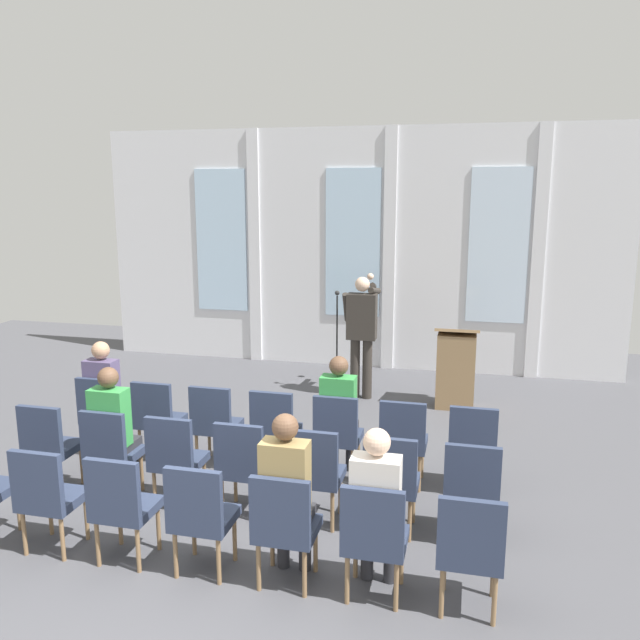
% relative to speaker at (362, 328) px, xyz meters
% --- Properties ---
extents(ground_plane, '(16.93, 16.93, 0.00)m').
position_rel_speaker_xyz_m(ground_plane, '(-0.45, -4.79, -1.04)').
color(ground_plane, '#4C4C51').
extents(rear_partition, '(8.79, 0.14, 4.01)m').
position_rel_speaker_xyz_m(rear_partition, '(-0.42, 1.71, 0.97)').
color(rear_partition, silver).
rests_on(rear_partition, ground).
extents(speaker, '(0.52, 0.69, 1.78)m').
position_rel_speaker_xyz_m(speaker, '(0.00, 0.00, 0.00)').
color(speaker, '#332D28').
rests_on(speaker, ground).
extents(mic_stand, '(0.28, 0.28, 1.55)m').
position_rel_speaker_xyz_m(mic_stand, '(-0.39, 0.11, -0.71)').
color(mic_stand, black).
rests_on(mic_stand, ground).
extents(lectern, '(0.60, 0.48, 1.16)m').
position_rel_speaker_xyz_m(lectern, '(1.35, -0.11, -0.49)').
color(lectern, '#93724C').
rests_on(lectern, ground).
extents(chair_r0_c0, '(0.46, 0.44, 0.94)m').
position_rel_speaker_xyz_m(chair_r0_c0, '(-2.50, -2.75, -0.51)').
color(chair_r0_c0, olive).
rests_on(chair_r0_c0, ground).
extents(audience_r0_c0, '(0.36, 0.39, 1.33)m').
position_rel_speaker_xyz_m(audience_r0_c0, '(-2.50, -2.67, -0.30)').
color(audience_r0_c0, '#2D2D33').
rests_on(audience_r0_c0, ground).
extents(chair_r0_c1, '(0.46, 0.44, 0.94)m').
position_rel_speaker_xyz_m(chair_r0_c1, '(-1.82, -2.75, -0.51)').
color(chair_r0_c1, olive).
rests_on(chair_r0_c1, ground).
extents(chair_r0_c2, '(0.46, 0.44, 0.94)m').
position_rel_speaker_xyz_m(chair_r0_c2, '(-1.14, -2.75, -0.51)').
color(chair_r0_c2, olive).
rests_on(chair_r0_c2, ground).
extents(chair_r0_c3, '(0.46, 0.44, 0.94)m').
position_rel_speaker_xyz_m(chair_r0_c3, '(-0.45, -2.75, -0.51)').
color(chair_r0_c3, olive).
rests_on(chair_r0_c3, ground).
extents(chair_r0_c4, '(0.46, 0.44, 0.94)m').
position_rel_speaker_xyz_m(chair_r0_c4, '(0.23, -2.75, -0.51)').
color(chair_r0_c4, olive).
rests_on(chair_r0_c4, ground).
extents(audience_r0_c4, '(0.36, 0.39, 1.33)m').
position_rel_speaker_xyz_m(audience_r0_c4, '(0.23, -2.67, -0.30)').
color(audience_r0_c4, '#2D2D33').
rests_on(audience_r0_c4, ground).
extents(chair_r0_c5, '(0.46, 0.44, 0.94)m').
position_rel_speaker_xyz_m(chair_r0_c5, '(0.91, -2.75, -0.51)').
color(chair_r0_c5, olive).
rests_on(chair_r0_c5, ground).
extents(chair_r0_c6, '(0.46, 0.44, 0.94)m').
position_rel_speaker_xyz_m(chair_r0_c6, '(1.60, -2.75, -0.51)').
color(chair_r0_c6, olive).
rests_on(chair_r0_c6, ground).
extents(chair_r1_c0, '(0.46, 0.44, 0.94)m').
position_rel_speaker_xyz_m(chair_r1_c0, '(-2.50, -3.71, -0.51)').
color(chair_r1_c0, olive).
rests_on(chair_r1_c0, ground).
extents(chair_r1_c1, '(0.46, 0.44, 0.94)m').
position_rel_speaker_xyz_m(chair_r1_c1, '(-1.82, -3.71, -0.51)').
color(chair_r1_c1, olive).
rests_on(chair_r1_c1, ground).
extents(audience_r1_c1, '(0.36, 0.39, 1.34)m').
position_rel_speaker_xyz_m(audience_r1_c1, '(-1.82, -3.63, -0.30)').
color(audience_r1_c1, '#2D2D33').
rests_on(audience_r1_c1, ground).
extents(chair_r1_c2, '(0.46, 0.44, 0.94)m').
position_rel_speaker_xyz_m(chair_r1_c2, '(-1.14, -3.71, -0.51)').
color(chair_r1_c2, olive).
rests_on(chair_r1_c2, ground).
extents(chair_r1_c3, '(0.46, 0.44, 0.94)m').
position_rel_speaker_xyz_m(chair_r1_c3, '(-0.45, -3.71, -0.51)').
color(chair_r1_c3, olive).
rests_on(chair_r1_c3, ground).
extents(chair_r1_c4, '(0.46, 0.44, 0.94)m').
position_rel_speaker_xyz_m(chair_r1_c4, '(0.23, -3.71, -0.51)').
color(chair_r1_c4, olive).
rests_on(chair_r1_c4, ground).
extents(chair_r1_c5, '(0.46, 0.44, 0.94)m').
position_rel_speaker_xyz_m(chair_r1_c5, '(0.91, -3.71, -0.51)').
color(chair_r1_c5, olive).
rests_on(chair_r1_c5, ground).
extents(chair_r1_c6, '(0.46, 0.44, 0.94)m').
position_rel_speaker_xyz_m(chair_r1_c6, '(1.60, -3.71, -0.51)').
color(chair_r1_c6, olive).
rests_on(chair_r1_c6, ground).
extents(chair_r2_c1, '(0.46, 0.44, 0.94)m').
position_rel_speaker_xyz_m(chair_r2_c1, '(-1.82, -4.67, -0.51)').
color(chair_r2_c1, olive).
rests_on(chair_r2_c1, ground).
extents(chair_r2_c2, '(0.46, 0.44, 0.94)m').
position_rel_speaker_xyz_m(chair_r2_c2, '(-1.14, -4.67, -0.51)').
color(chair_r2_c2, olive).
rests_on(chair_r2_c2, ground).
extents(chair_r2_c3, '(0.46, 0.44, 0.94)m').
position_rel_speaker_xyz_m(chair_r2_c3, '(-0.45, -4.67, -0.51)').
color(chair_r2_c3, olive).
rests_on(chair_r2_c3, ground).
extents(chair_r2_c4, '(0.46, 0.44, 0.94)m').
position_rel_speaker_xyz_m(chair_r2_c4, '(0.23, -4.67, -0.51)').
color(chair_r2_c4, olive).
rests_on(chair_r2_c4, ground).
extents(audience_r2_c4, '(0.36, 0.39, 1.38)m').
position_rel_speaker_xyz_m(audience_r2_c4, '(0.23, -4.59, -0.28)').
color(audience_r2_c4, '#2D2D33').
rests_on(audience_r2_c4, ground).
extents(chair_r2_c5, '(0.46, 0.44, 0.94)m').
position_rel_speaker_xyz_m(chair_r2_c5, '(0.91, -4.67, -0.51)').
color(chair_r2_c5, olive).
rests_on(chair_r2_c5, ground).
extents(audience_r2_c5, '(0.36, 0.39, 1.33)m').
position_rel_speaker_xyz_m(audience_r2_c5, '(0.91, -4.59, -0.30)').
color(audience_r2_c5, '#2D2D33').
rests_on(audience_r2_c5, ground).
extents(chair_r2_c6, '(0.46, 0.44, 0.94)m').
position_rel_speaker_xyz_m(chair_r2_c6, '(1.60, -4.67, -0.51)').
color(chair_r2_c6, olive).
rests_on(chair_r2_c6, ground).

